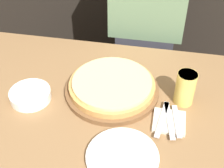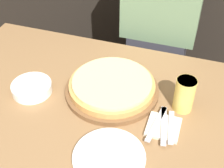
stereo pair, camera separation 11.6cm
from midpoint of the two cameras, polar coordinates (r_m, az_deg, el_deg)
dining_table at (r=1.44m, az=-1.19°, el=-14.26°), size 1.24×0.81×0.75m
pizza_on_board at (r=1.17m, az=2.84°, el=-0.64°), size 0.36×0.36×0.06m
beer_glass at (r=1.12m, az=16.06°, el=-1.79°), size 0.07×0.07×0.13m
dinner_plate at (r=0.98m, az=2.97°, el=-13.47°), size 0.23×0.23×0.02m
side_bowl at (r=1.21m, az=-11.80°, el=-0.81°), size 0.15×0.15×0.04m
napkin_stack at (r=1.08m, az=12.47°, el=-7.84°), size 0.11×0.11×0.01m
fork at (r=1.08m, az=11.23°, el=-7.26°), size 0.04×0.17×0.00m
dinner_knife at (r=1.08m, az=12.54°, el=-7.54°), size 0.05×0.17×0.00m
spoon at (r=1.08m, az=13.85°, el=-7.81°), size 0.04×0.15×0.00m
diner_person at (r=1.64m, az=10.38°, el=6.76°), size 0.36×0.20×1.32m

